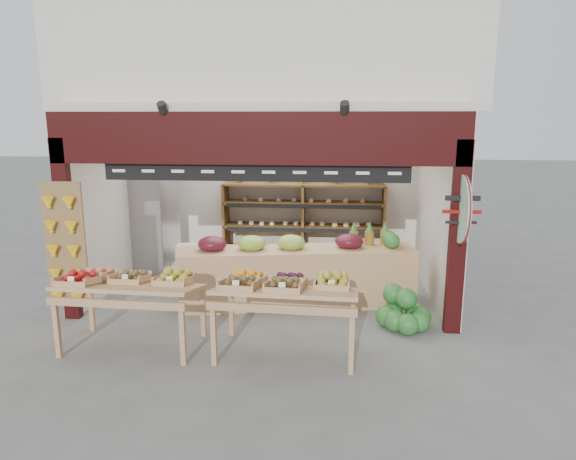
# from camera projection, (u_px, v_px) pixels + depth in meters

# --- Properties ---
(ground) EXTENTS (60.00, 60.00, 0.00)m
(ground) POSITION_uv_depth(u_px,v_px,m) (266.00, 299.00, 8.44)
(ground) COLOR #61615C
(ground) RESTS_ON ground
(shop_structure) EXTENTS (6.36, 5.12, 5.40)m
(shop_structure) POSITION_uv_depth(u_px,v_px,m) (276.00, 60.00, 9.17)
(shop_structure) COLOR silver
(shop_structure) RESTS_ON ground
(banana_board) EXTENTS (0.60, 0.15, 1.80)m
(banana_board) POSITION_uv_depth(u_px,v_px,m) (65.00, 247.00, 7.31)
(banana_board) COLOR olive
(banana_board) RESTS_ON ground
(gift_sign) EXTENTS (0.04, 0.93, 0.92)m
(gift_sign) POSITION_uv_depth(u_px,v_px,m) (462.00, 209.00, 6.69)
(gift_sign) COLOR #ABD7C1
(gift_sign) RESTS_ON ground
(back_shelving) EXTENTS (3.16, 0.52, 1.94)m
(back_shelving) POSITION_uv_depth(u_px,v_px,m) (303.00, 208.00, 10.02)
(back_shelving) COLOR brown
(back_shelving) RESTS_ON ground
(refrigerator) EXTENTS (0.88, 0.88, 2.01)m
(refrigerator) POSITION_uv_depth(u_px,v_px,m) (152.00, 220.00, 9.86)
(refrigerator) COLOR #BABCC1
(refrigerator) RESTS_ON ground
(cardboard_stack) EXTENTS (1.03, 0.75, 0.71)m
(cardboard_stack) POSITION_uv_depth(u_px,v_px,m) (201.00, 268.00, 9.25)
(cardboard_stack) COLOR beige
(cardboard_stack) RESTS_ON ground
(mid_counter) EXTENTS (3.74, 1.34, 1.14)m
(mid_counter) POSITION_uv_depth(u_px,v_px,m) (296.00, 274.00, 8.11)
(mid_counter) COLOR tan
(mid_counter) RESTS_ON ground
(display_table_left) EXTENTS (1.75, 1.01, 1.08)m
(display_table_left) POSITION_uv_depth(u_px,v_px,m) (124.00, 283.00, 6.60)
(display_table_left) COLOR tan
(display_table_left) RESTS_ON ground
(display_table_right) EXTENTS (1.80, 1.05, 1.10)m
(display_table_right) POSITION_uv_depth(u_px,v_px,m) (281.00, 287.00, 6.36)
(display_table_right) COLOR tan
(display_table_right) RESTS_ON ground
(watermelon_pile) EXTENTS (0.79, 0.76, 0.58)m
(watermelon_pile) POSITION_uv_depth(u_px,v_px,m) (404.00, 313.00, 7.26)
(watermelon_pile) COLOR #194C1B
(watermelon_pile) RESTS_ON ground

